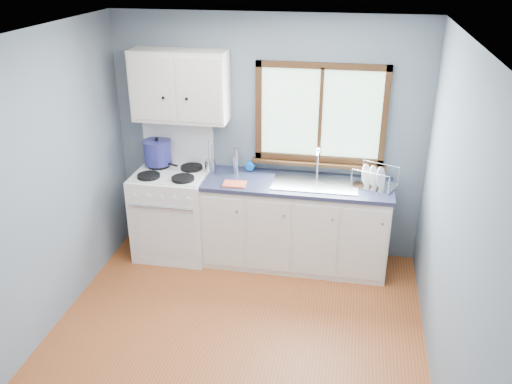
% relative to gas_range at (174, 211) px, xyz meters
% --- Properties ---
extents(floor, '(3.20, 3.60, 0.02)m').
position_rel_gas_range_xyz_m(floor, '(0.95, -1.47, -0.50)').
color(floor, '#A45226').
rests_on(floor, ground).
extents(ceiling, '(3.20, 3.60, 0.02)m').
position_rel_gas_range_xyz_m(ceiling, '(0.95, -1.47, 2.02)').
color(ceiling, white).
rests_on(ceiling, wall_back).
extents(wall_back, '(3.20, 0.02, 2.50)m').
position_rel_gas_range_xyz_m(wall_back, '(0.95, 0.34, 0.76)').
color(wall_back, slate).
rests_on(wall_back, ground).
extents(wall_left, '(0.02, 3.60, 2.50)m').
position_rel_gas_range_xyz_m(wall_left, '(-0.66, -1.47, 0.76)').
color(wall_left, slate).
rests_on(wall_left, ground).
extents(wall_right, '(0.02, 3.60, 2.50)m').
position_rel_gas_range_xyz_m(wall_right, '(2.56, -1.47, 0.76)').
color(wall_right, slate).
rests_on(wall_right, ground).
extents(gas_range, '(0.76, 0.69, 1.36)m').
position_rel_gas_range_xyz_m(gas_range, '(0.00, 0.00, 0.00)').
color(gas_range, white).
rests_on(gas_range, floor).
extents(base_cabinets, '(1.85, 0.60, 0.88)m').
position_rel_gas_range_xyz_m(base_cabinets, '(1.31, 0.02, -0.08)').
color(base_cabinets, silver).
rests_on(base_cabinets, floor).
extents(countertop, '(1.89, 0.64, 0.04)m').
position_rel_gas_range_xyz_m(countertop, '(1.31, 0.02, 0.41)').
color(countertop, '#1F243D').
rests_on(countertop, base_cabinets).
extents(sink, '(0.84, 0.46, 0.44)m').
position_rel_gas_range_xyz_m(sink, '(1.49, 0.02, 0.37)').
color(sink, silver).
rests_on(sink, countertop).
extents(window, '(1.36, 0.10, 1.03)m').
position_rel_gas_range_xyz_m(window, '(1.48, 0.30, 0.98)').
color(window, '#9EC6A8').
rests_on(window, wall_back).
extents(upper_cabinets, '(0.95, 0.35, 0.70)m').
position_rel_gas_range_xyz_m(upper_cabinets, '(0.10, 0.15, 1.31)').
color(upper_cabinets, silver).
rests_on(upper_cabinets, wall_back).
extents(skillet, '(0.37, 0.31, 0.05)m').
position_rel_gas_range_xyz_m(skillet, '(-0.16, 0.16, 0.49)').
color(skillet, black).
rests_on(skillet, gas_range).
extents(stockpot, '(0.32, 0.32, 0.29)m').
position_rel_gas_range_xyz_m(stockpot, '(-0.19, 0.16, 0.60)').
color(stockpot, navy).
rests_on(stockpot, gas_range).
extents(utensil_crock, '(0.13, 0.13, 0.35)m').
position_rel_gas_range_xyz_m(utensil_crock, '(0.39, 0.11, 0.50)').
color(utensil_crock, silver).
rests_on(utensil_crock, countertop).
extents(thermos, '(0.07, 0.07, 0.27)m').
position_rel_gas_range_xyz_m(thermos, '(0.65, 0.14, 0.56)').
color(thermos, silver).
rests_on(thermos, countertop).
extents(soap_bottle, '(0.10, 0.10, 0.26)m').
position_rel_gas_range_xyz_m(soap_bottle, '(0.79, 0.19, 0.56)').
color(soap_bottle, blue).
rests_on(soap_bottle, countertop).
extents(dish_towel, '(0.23, 0.17, 0.02)m').
position_rel_gas_range_xyz_m(dish_towel, '(0.71, -0.16, 0.43)').
color(dish_towel, '#E45D3B').
rests_on(dish_towel, countertop).
extents(dish_rack, '(0.47, 0.42, 0.20)m').
position_rel_gas_range_xyz_m(dish_rack, '(2.05, 0.06, 0.48)').
color(dish_rack, silver).
rests_on(dish_rack, countertop).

